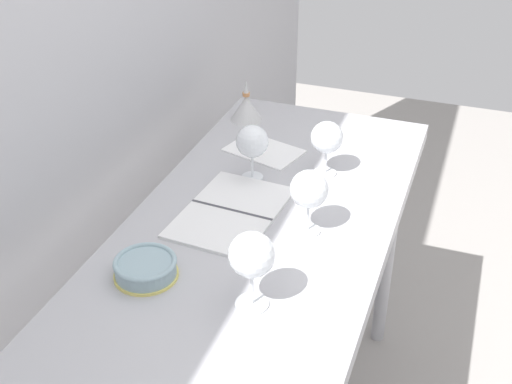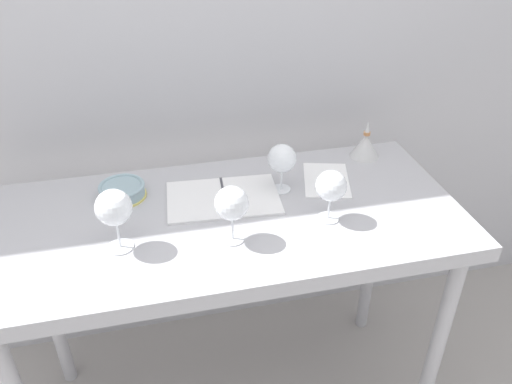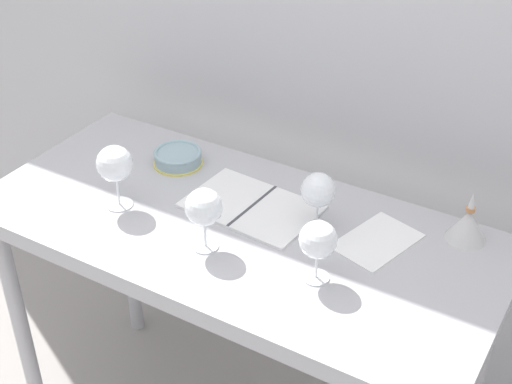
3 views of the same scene
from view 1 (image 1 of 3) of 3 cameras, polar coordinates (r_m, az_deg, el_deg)
The scene contains 10 objects.
back_wall at distance 1.76m, azimuth -15.18°, elevation 11.86°, with size 3.80×0.04×2.60m, color #B6B6BB.
steel_counter at distance 1.79m, azimuth 0.52°, elevation -5.08°, with size 1.40×0.65×0.90m.
wine_glass_near_right at distance 1.88m, azimuth 6.00°, elevation 4.51°, with size 0.09×0.09×0.16m.
wine_glass_near_center at distance 1.62m, azimuth 4.50°, elevation 0.11°, with size 0.09×0.09×0.17m.
wine_glass_far_right at distance 1.85m, azimuth -0.32°, elevation 4.21°, with size 0.09×0.09×0.16m.
wine_glass_near_left at distance 1.38m, azimuth -0.36°, elevation -5.45°, with size 0.10×0.10×0.18m.
open_notebook at distance 1.75m, azimuth -2.12°, elevation -1.69°, with size 0.36×0.25×0.01m.
tasting_sheet_upper at distance 2.04m, azimuth 0.68°, elevation 3.53°, with size 0.15×0.22×0.00m, color white.
tasting_bowl at distance 1.54m, azimuth -9.31°, elevation -6.30°, with size 0.15×0.15×0.05m.
decanter_funnel at distance 2.22m, azimuth -0.83°, elevation 7.15°, with size 0.10×0.10×0.14m.
Camera 1 is at (-1.35, -0.48, 1.86)m, focal length 47.40 mm.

